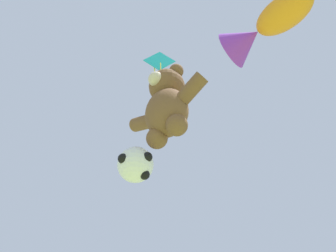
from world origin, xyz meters
The scene contains 4 objects.
teddy_bear_kite centered at (0.36, 6.66, 8.85)m, with size 2.48×1.09×2.52m.
soccer_ball_kite centered at (-0.47, 6.52, 7.27)m, with size 0.92×0.91×0.84m.
fish_kite_tangerine centered at (3.09, 7.26, 10.10)m, with size 2.33×1.07×1.05m.
diamond_kite centered at (-0.79, 7.49, 12.64)m, with size 0.82×0.83×2.79m.
Camera 1 is at (4.52, 2.25, 1.73)m, focal length 40.00 mm.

